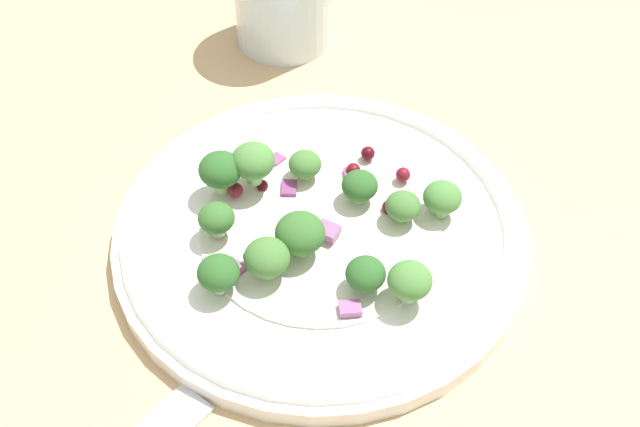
{
  "coord_description": "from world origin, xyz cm",
  "views": [
    {
      "loc": [
        -25.88,
        -21.06,
        41.35
      ],
      "look_at": [
        2.26,
        -0.92,
        2.7
      ],
      "focal_mm": 48.08,
      "sensor_mm": 36.0,
      "label": 1
    }
  ],
  "objects": [
    {
      "name": "broccoli_floret_2",
      "position": [
        5.25,
        2.41,
        2.53
      ],
      "size": [
        2.13,
        2.13,
        2.16
      ],
      "color": "#ADD18E",
      "rests_on": "plate"
    },
    {
      "name": "dressing_pool",
      "position": [
        2.26,
        -0.92,
        1.3
      ],
      "size": [
        14.9,
        14.9,
        0.2
      ],
      "primitive_type": "cylinder",
      "color": "white",
      "rests_on": "plate"
    },
    {
      "name": "broccoli_floret_5",
      "position": [
        2.66,
        4.52,
        3.67
      ],
      "size": [
        2.77,
        2.77,
        2.81
      ],
      "color": "#8EB77A",
      "rests_on": "plate"
    },
    {
      "name": "broccoli_floret_9",
      "position": [
        0.26,
        -5.74,
        2.67
      ],
      "size": [
        2.34,
        2.34,
        2.37
      ],
      "color": "#9EC684",
      "rests_on": "plate"
    },
    {
      "name": "ground_plane",
      "position": [
        0.0,
        0.0,
        -1.0
      ],
      "size": [
        180.0,
        180.0,
        2.0
      ],
      "primitive_type": "cube",
      "color": "tan"
    },
    {
      "name": "broccoli_floret_11",
      "position": [
        -2.51,
        -0.58,
        2.94
      ],
      "size": [
        2.69,
        2.69,
        2.73
      ],
      "color": "#ADD18E",
      "rests_on": "plate"
    },
    {
      "name": "broccoli_floret_3",
      "position": [
        1.08,
        5.89,
        3.39
      ],
      "size": [
        2.74,
        2.74,
        2.77
      ],
      "color": "#8EB77A",
      "rests_on": "plate"
    },
    {
      "name": "onion_bit_3",
      "position": [
        3.74,
        2.59,
        1.45
      ],
      "size": [
        1.62,
        1.54,
        0.46
      ],
      "primitive_type": "cube",
      "rotation": [
        0.0,
        0.0,
        2.16
      ],
      "color": "#843D75",
      "rests_on": "plate"
    },
    {
      "name": "cranberry_6",
      "position": [
        1.24,
        4.94,
        2.04
      ],
      "size": [
        0.98,
        0.98,
        0.98
      ],
      "primitive_type": "sphere",
      "color": "maroon",
      "rests_on": "plate"
    },
    {
      "name": "cranberry_5",
      "position": [
        7.27,
        0.24,
        1.8
      ],
      "size": [
        0.94,
        0.94,
        0.94
      ],
      "primitive_type": "sphere",
      "color": "maroon",
      "rests_on": "plate"
    },
    {
      "name": "onion_bit_5",
      "position": [
        1.93,
        -1.71,
        1.94
      ],
      "size": [
        1.31,
        1.5,
        0.53
      ],
      "primitive_type": "cube",
      "rotation": [
        0.0,
        0.0,
        1.69
      ],
      "color": "#A35B93",
      "rests_on": "plate"
    },
    {
      "name": "cranberry_4",
      "position": [
        8.98,
        -0.31,
        1.97
      ],
      "size": [
        0.93,
        0.93,
        0.93
      ],
      "primitive_type": "sphere",
      "color": "#4C0A14",
      "rests_on": "plate"
    },
    {
      "name": "cranberry_1",
      "position": [
        8.61,
        -2.95,
        2.02
      ],
      "size": [
        0.95,
        0.95,
        0.95
      ],
      "primitive_type": "sphere",
      "color": "maroon",
      "rests_on": "plate"
    },
    {
      "name": "cranberry_0",
      "position": [
        5.97,
        -3.61,
        1.68
      ],
      "size": [
        0.94,
        0.94,
        0.94
      ],
      "primitive_type": "sphere",
      "color": "maroon",
      "rests_on": "plate"
    },
    {
      "name": "broccoli_floret_10",
      "position": [
        -4.88,
        1.09,
        2.75
      ],
      "size": [
        2.47,
        2.47,
        2.5
      ],
      "color": "#ADD18E",
      "rests_on": "plate"
    },
    {
      "name": "onion_bit_4",
      "position": [
        7.04,
        0.28,
        1.58
      ],
      "size": [
        1.41,
        1.4,
        0.36
      ],
      "primitive_type": "cube",
      "rotation": [
        0.0,
        0.0,
        2.3
      ],
      "color": "#934C84",
      "rests_on": "plate"
    },
    {
      "name": "onion_bit_1",
      "position": [
        5.42,
        4.91,
        1.39
      ],
      "size": [
        1.05,
        0.98,
        0.36
      ],
      "primitive_type": "cube",
      "rotation": [
        0.0,
        0.0,
        3.04
      ],
      "color": "#934C84",
      "rests_on": "plate"
    },
    {
      "name": "broccoli_floret_4",
      "position": [
        7.68,
        -6.32,
        2.73
      ],
      "size": [
        2.41,
        2.41,
        2.44
      ],
      "color": "#9EC684",
      "rests_on": "plate"
    },
    {
      "name": "plate",
      "position": [
        2.26,
        -0.92,
        0.86
      ],
      "size": [
        25.7,
        25.7,
        1.7
      ],
      "color": "white",
      "rests_on": "ground_plane"
    },
    {
      "name": "onion_bit_2",
      "position": [
        -3.35,
        1.39,
        1.41
      ],
      "size": [
        1.27,
        1.49,
        0.36
      ],
      "primitive_type": "cube",
      "rotation": [
        0.0,
        0.0,
        1.47
      ],
      "color": "#A35B93",
      "rests_on": "plate"
    },
    {
      "name": "cranberry_3",
      "position": [
        -2.46,
        0.89,
        1.99
      ],
      "size": [
        0.7,
        0.7,
        0.7
      ],
      "primitive_type": "sphere",
      "color": "#4C0A14",
      "rests_on": "plate"
    },
    {
      "name": "broccoli_floret_6",
      "position": [
        -0.23,
        -1.09,
        3.05
      ],
      "size": [
        2.99,
        2.99,
        3.03
      ],
      "color": "#9EC684",
      "rests_on": "plate"
    },
    {
      "name": "cranberry_2",
      "position": [
        2.86,
        4.07,
        1.61
      ],
      "size": [
        0.77,
        0.77,
        0.77
      ],
      "primitive_type": "sphere",
      "color": "#4C0A14",
      "rests_on": "plate"
    },
    {
      "name": "broccoli_floret_0",
      "position": [
        5.75,
        -4.67,
        2.61
      ],
      "size": [
        2.18,
        2.18,
        2.21
      ],
      "color": "#8EB77A",
      "rests_on": "plate"
    },
    {
      "name": "broccoli_floret_7",
      "position": [
        5.6,
        -1.59,
        2.67
      ],
      "size": [
        2.29,
        2.29,
        2.32
      ],
      "color": "#ADD18E",
      "rests_on": "plate"
    },
    {
      "name": "onion_bit_0",
      "position": [
        -1.87,
        -5.98,
        1.68
      ],
      "size": [
        1.55,
        1.58,
        0.42
      ],
      "primitive_type": "cube",
      "rotation": [
        0.0,
        0.0,
        0.73
      ],
      "color": "#A35B93",
      "rests_on": "plate"
    },
    {
      "name": "broccoli_floret_8",
      "position": [
        0.8,
        -8.16,
        3.03
      ],
      "size": [
        2.57,
        2.57,
        2.6
      ],
      "color": "#9EC684",
      "rests_on": "plate"
    },
    {
      "name": "broccoli_floret_1",
      "position": [
        -1.83,
        3.8,
        2.89
      ],
      "size": [
        2.23,
        2.23,
        2.26
      ],
      "color": "#ADD18E",
      "rests_on": "plate"
    }
  ]
}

